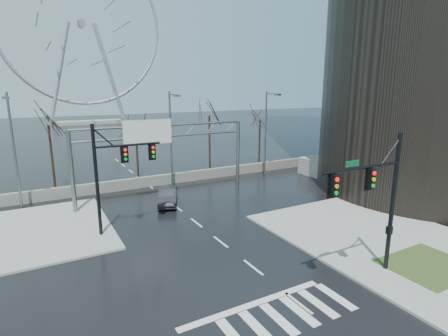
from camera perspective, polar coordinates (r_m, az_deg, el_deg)
ground at (r=21.45m, az=4.79°, el=-15.86°), size 260.00×260.00×0.00m
sidewalk_right_ext at (r=28.93m, az=19.38°, el=-8.58°), size 12.00×10.00×0.15m
sidewalk_far at (r=29.38m, az=-28.23°, el=-9.09°), size 10.00×12.00×0.15m
grass_strip at (r=24.46m, az=30.35°, el=-13.50°), size 5.00×4.00×0.02m
tower_podium at (r=47.00m, az=29.56°, el=-0.23°), size 22.00×18.00×2.00m
barrier_wall at (r=38.35m, az=-12.04°, el=-2.14°), size 52.00×0.50×1.10m
signal_mast_near at (r=20.24m, az=23.88°, el=-3.80°), size 5.52×0.41×8.00m
signal_mast_far at (r=25.55m, az=-17.68°, el=-0.09°), size 4.72×0.41×8.00m
sign_gantry at (r=32.57m, az=-10.41°, el=3.63°), size 16.36×0.40×7.60m
streetlight_left at (r=34.02m, az=-31.20°, el=3.56°), size 0.50×2.55×10.00m
streetlight_mid at (r=36.25m, az=-8.53°, el=5.75°), size 0.50×2.55×10.00m
streetlight_right at (r=41.96m, az=7.08°, el=6.74°), size 0.50×2.55×10.00m
tree_left at (r=39.31m, az=-26.65°, el=5.20°), size 3.75×3.75×7.50m
tree_center at (r=41.74m, az=-14.18°, el=5.43°), size 3.25×3.25×6.50m
tree_right at (r=43.88m, az=-2.40°, el=7.53°), size 3.90×3.90×7.80m
tree_far_right at (r=48.47m, az=5.88°, el=7.02°), size 3.40×3.40×6.80m
ferris_wheel at (r=112.76m, az=-22.22°, el=20.05°), size 45.00×6.00×50.91m
car at (r=32.26m, az=-9.20°, el=-4.49°), size 3.21×4.88×1.52m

